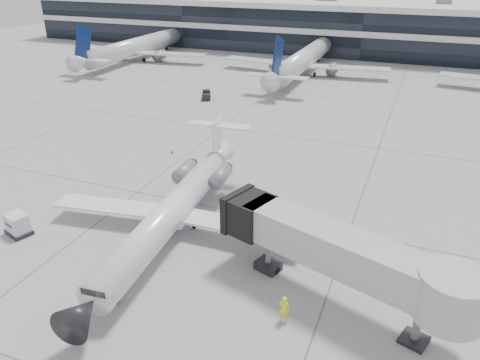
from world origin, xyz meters
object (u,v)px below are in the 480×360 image
at_px(cargo_uld, 17,224).
at_px(ramp_worker, 284,309).
at_px(regional_jet, 173,209).
at_px(jet_bridge, 350,256).

bearing_deg(cargo_uld, ramp_worker, 14.91).
distance_m(ramp_worker, cargo_uld, 22.89).
bearing_deg(ramp_worker, regional_jet, -33.93).
height_order(regional_jet, cargo_uld, regional_jet).
bearing_deg(cargo_uld, regional_jet, 42.33).
distance_m(regional_jet, ramp_worker, 13.13).
relative_size(regional_jet, ramp_worker, 14.30).
relative_size(jet_bridge, ramp_worker, 8.87).
height_order(jet_bridge, cargo_uld, jet_bridge).
relative_size(regional_jet, cargo_uld, 10.66).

